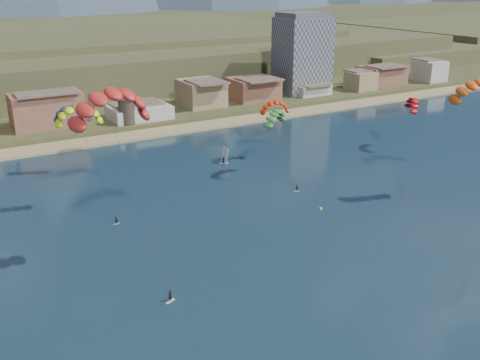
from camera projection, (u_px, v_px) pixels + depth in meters
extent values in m
plane|color=#0D202F|center=(343.00, 303.00, 84.81)|extent=(2400.00, 2400.00, 0.00)
cube|color=tan|center=(122.00, 137.00, 170.56)|extent=(2200.00, 12.00, 0.90)
cube|color=brown|center=(123.00, 55.00, 278.41)|extent=(320.00, 150.00, 15.00)
cube|color=brown|center=(443.00, 41.00, 370.74)|extent=(240.00, 120.00, 8.00)
cube|color=gray|center=(302.00, 56.00, 222.38)|extent=(20.00, 16.00, 30.00)
cube|color=#59595E|center=(304.00, 15.00, 216.75)|extent=(18.00, 14.40, 2.00)
cylinder|color=#47382D|center=(127.00, 112.00, 177.37)|extent=(5.20, 5.20, 8.00)
cylinder|color=#47382D|center=(126.00, 99.00, 175.85)|extent=(5.82, 5.82, 0.60)
cube|color=silver|center=(170.00, 301.00, 85.10)|extent=(1.71, 1.11, 0.11)
imported|color=black|center=(170.00, 296.00, 84.75)|extent=(0.82, 0.69, 1.90)
cylinder|color=#262626|center=(141.00, 209.00, 83.86)|extent=(0.05, 0.05, 28.14)
cube|color=silver|center=(116.00, 224.00, 111.65)|extent=(1.28, 0.41, 0.09)
imported|color=black|center=(116.00, 220.00, 111.38)|extent=(0.73, 0.57, 1.47)
cylinder|color=#262626|center=(98.00, 172.00, 110.62)|extent=(0.05, 0.05, 20.64)
cylinder|color=#262626|center=(480.00, 158.00, 113.93)|extent=(0.05, 0.05, 24.31)
cube|color=silver|center=(297.00, 191.00, 128.49)|extent=(1.34, 0.99, 0.09)
imported|color=black|center=(297.00, 188.00, 128.21)|extent=(1.13, 0.97, 1.51)
cylinder|color=#262626|center=(286.00, 155.00, 131.08)|extent=(0.05, 0.05, 17.29)
cylinder|color=#262626|center=(80.00, 152.00, 133.68)|extent=(0.04, 0.04, 15.98)
cylinder|color=#262626|center=(283.00, 140.00, 144.75)|extent=(0.04, 0.04, 15.15)
cylinder|color=#262626|center=(419.00, 133.00, 154.18)|extent=(0.04, 0.04, 13.87)
cube|color=silver|center=(224.00, 163.00, 147.56)|extent=(2.35, 1.80, 0.12)
imported|color=black|center=(224.00, 160.00, 147.24)|extent=(0.98, 0.88, 1.68)
cube|color=white|center=(225.00, 156.00, 147.00)|extent=(2.09, 2.63, 4.01)
sphere|color=yellow|center=(321.00, 209.00, 118.61)|extent=(0.74, 0.74, 0.74)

